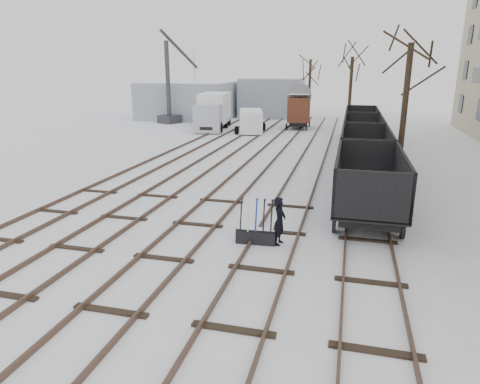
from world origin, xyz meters
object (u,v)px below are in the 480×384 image
object	(u,v)px
freight_wagon_a	(368,193)
panel_van	(251,121)
worker	(280,221)
crane	(170,99)
box_van_wagon	(299,108)
ground_frame	(256,235)
lorry	(213,111)

from	to	relation	value
freight_wagon_a	panel_van	size ratio (longest dim) A/B	1.27
worker	crane	bearing A→B (deg)	37.69
box_van_wagon	panel_van	bearing A→B (deg)	-139.51
freight_wagon_a	ground_frame	bearing A→B (deg)	-134.93
lorry	crane	size ratio (longest dim) A/B	0.81
freight_wagon_a	lorry	world-z (taller)	lorry
panel_van	lorry	bearing A→B (deg)	148.21
panel_van	crane	size ratio (longest dim) A/B	0.52
worker	ground_frame	bearing A→B (deg)	105.96
ground_frame	lorry	bearing A→B (deg)	108.04
ground_frame	freight_wagon_a	distance (m)	5.10
box_van_wagon	panel_van	size ratio (longest dim) A/B	0.93
ground_frame	lorry	size ratio (longest dim) A/B	0.20
ground_frame	box_van_wagon	xyz separation A→B (m)	(-2.12, 28.66, 1.62)
ground_frame	freight_wagon_a	xyz separation A→B (m)	(3.57, 3.58, 0.68)
ground_frame	box_van_wagon	distance (m)	28.79
lorry	crane	bearing A→B (deg)	141.78
freight_wagon_a	box_van_wagon	xyz separation A→B (m)	(-5.69, 25.08, 0.95)
freight_wagon_a	crane	world-z (taller)	crane
box_van_wagon	panel_van	distance (m)	5.57
ground_frame	freight_wagon_a	world-z (taller)	freight_wagon_a
freight_wagon_a	box_van_wagon	size ratio (longest dim) A/B	1.37
worker	freight_wagon_a	world-z (taller)	freight_wagon_a
freight_wagon_a	lorry	bearing A→B (deg)	120.95
freight_wagon_a	lorry	xyz separation A→B (m)	(-13.39, 22.32, 0.74)
ground_frame	lorry	distance (m)	27.73
ground_frame	lorry	xyz separation A→B (m)	(-9.81, 25.90, 1.42)
ground_frame	worker	bearing A→B (deg)	4.88
box_van_wagon	ground_frame	bearing A→B (deg)	-91.90
ground_frame	box_van_wagon	bearing A→B (deg)	91.52
worker	crane	xyz separation A→B (m)	(-16.46, 29.32, 1.65)
box_van_wagon	crane	xyz separation A→B (m)	(-13.59, 0.75, 0.54)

